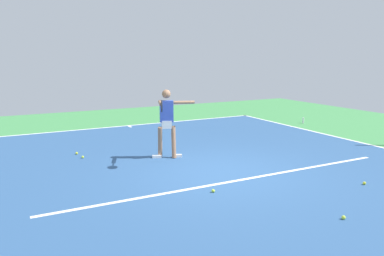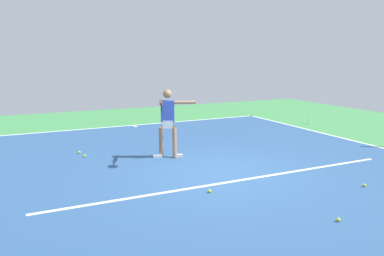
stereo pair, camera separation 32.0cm
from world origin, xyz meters
TOP-DOWN VIEW (x-y plane):
  - ground_plane at (0.00, 0.00)m, footprint 22.62×22.62m
  - court_surface at (0.00, 0.00)m, footprint 10.83×13.31m
  - court_line_baseline_near at (0.00, -6.60)m, footprint 10.83×0.10m
  - court_line_sideline_left at (-5.37, 0.00)m, footprint 0.10×13.31m
  - court_line_service at (0.00, 0.67)m, footprint 8.12×0.10m
  - court_line_centre_mark at (0.00, -6.40)m, footprint 0.10×0.30m
  - tennis_player at (0.56, -1.70)m, footprint 1.21×1.14m
  - tennis_ball_far_corner at (2.51, -2.67)m, footprint 0.07×0.07m
  - tennis_ball_centre_court at (0.81, 1.04)m, footprint 0.07×0.07m
  - tennis_ball_near_service_line at (-2.16, 2.09)m, footprint 0.07×0.07m
  - tennis_ball_near_player at (2.57, -3.13)m, footprint 0.07×0.07m
  - tennis_ball_by_baseline at (-0.42, 3.08)m, footprint 0.07×0.07m
  - water_bottle at (-6.24, -3.96)m, footprint 0.07×0.07m

SIDE VIEW (x-z plane):
  - ground_plane at x=0.00m, z-range 0.00..0.00m
  - court_surface at x=0.00m, z-range 0.00..0.00m
  - court_line_baseline_near at x=0.00m, z-range 0.00..0.01m
  - court_line_sideline_left at x=-5.37m, z-range 0.00..0.01m
  - court_line_service at x=0.00m, z-range 0.00..0.01m
  - court_line_centre_mark at x=0.00m, z-range 0.00..0.01m
  - tennis_ball_far_corner at x=2.51m, z-range 0.00..0.07m
  - tennis_ball_centre_court at x=0.81m, z-range 0.00..0.07m
  - tennis_ball_near_service_line at x=-2.16m, z-range 0.00..0.07m
  - tennis_ball_near_player at x=2.57m, z-range 0.00..0.07m
  - tennis_ball_by_baseline at x=-0.42m, z-range 0.00..0.07m
  - water_bottle at x=-6.24m, z-range 0.00..0.22m
  - tennis_player at x=0.56m, z-range 0.13..1.91m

